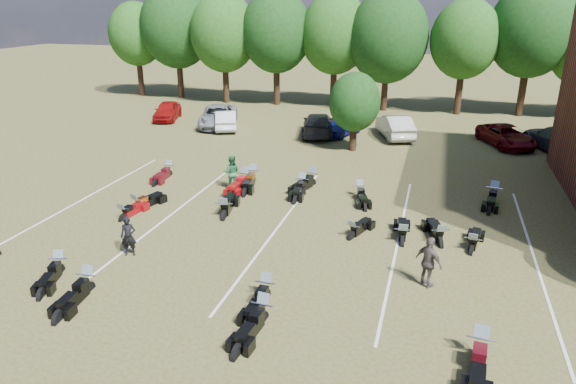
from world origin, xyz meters
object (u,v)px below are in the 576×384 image
at_px(car_0, 167,111).
at_px(person_grey, 429,262).
at_px(person_green, 232,172).
at_px(person_black, 128,236).
at_px(motorcycle_7, 124,220).
at_px(car_4, 342,126).
at_px(motorcycle_14, 169,176).
at_px(motorcycle_3, 266,299).

height_order(car_0, person_grey, person_grey).
bearing_deg(person_green, car_0, -66.59).
distance_m(person_black, motorcycle_7, 3.60).
height_order(car_4, motorcycle_14, car_4).
bearing_deg(person_grey, person_green, 3.49).
bearing_deg(car_4, motorcycle_3, -66.16).
relative_size(person_black, person_grey, 0.86).
height_order(person_black, motorcycle_14, person_black).
relative_size(motorcycle_3, motorcycle_14, 1.03).
relative_size(car_0, motorcycle_7, 2.10).
distance_m(person_green, motorcycle_3, 10.50).
relative_size(person_black, motorcycle_3, 0.69).
height_order(car_0, person_green, person_green).
relative_size(person_grey, motorcycle_3, 0.80).
height_order(person_grey, motorcycle_3, person_grey).
height_order(person_black, person_grey, person_grey).
xyz_separation_m(car_0, person_green, (11.08, -13.50, 0.17)).
xyz_separation_m(car_4, motorcycle_14, (-7.33, -11.60, -0.67)).
bearing_deg(motorcycle_3, car_0, 125.13).
height_order(person_green, motorcycle_14, person_green).
distance_m(car_0, person_green, 17.47).
height_order(car_4, motorcycle_3, car_4).
distance_m(car_4, motorcycle_3, 21.83).
bearing_deg(car_0, car_4, -20.21).
bearing_deg(car_4, motorcycle_14, -102.93).
distance_m(person_green, person_grey, 12.05).
distance_m(car_0, motorcycle_7, 20.15).
bearing_deg(person_grey, car_4, -32.64).
xyz_separation_m(car_4, motorcycle_7, (-6.31, -17.50, -0.67)).
bearing_deg(person_black, motorcycle_3, -33.20).
xyz_separation_m(car_4, person_black, (-4.18, -20.30, 0.10)).
distance_m(person_green, motorcycle_7, 5.91).
distance_m(car_4, person_green, 12.94).
height_order(motorcycle_3, motorcycle_14, motorcycle_3).
height_order(car_0, motorcycle_7, car_0).
bearing_deg(person_black, car_0, 96.10).
bearing_deg(person_black, motorcycle_7, 107.88).
xyz_separation_m(motorcycle_3, motorcycle_7, (-8.01, 4.24, 0.00)).
xyz_separation_m(person_grey, motorcycle_3, (-4.92, -2.30, -0.90)).
xyz_separation_m(car_0, motorcycle_7, (8.01, -18.47, -0.72)).
bearing_deg(person_grey, person_black, 43.07).
bearing_deg(person_green, motorcycle_14, -28.75).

